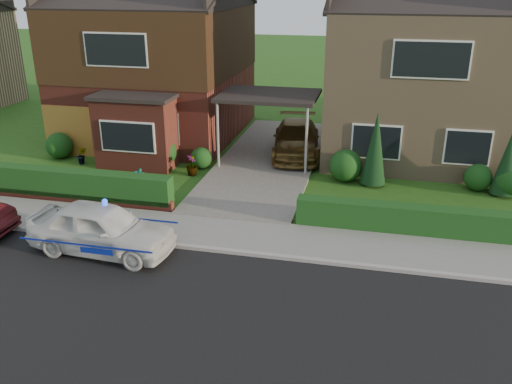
# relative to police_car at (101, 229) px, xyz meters

# --- Properties ---
(ground) EXTENTS (120.00, 120.00, 0.00)m
(ground) POSITION_rel_police_car_xyz_m (2.87, -2.40, -0.69)
(ground) COLOR #244F15
(ground) RESTS_ON ground
(road) EXTENTS (60.00, 6.00, 0.02)m
(road) POSITION_rel_police_car_xyz_m (2.87, -2.40, -0.69)
(road) COLOR black
(road) RESTS_ON ground
(kerb) EXTENTS (60.00, 0.16, 0.12)m
(kerb) POSITION_rel_police_car_xyz_m (2.87, 0.65, -0.63)
(kerb) COLOR #9E9993
(kerb) RESTS_ON ground
(sidewalk) EXTENTS (60.00, 2.00, 0.10)m
(sidewalk) POSITION_rel_police_car_xyz_m (2.87, 1.70, -0.64)
(sidewalk) COLOR slate
(sidewalk) RESTS_ON ground
(driveway) EXTENTS (3.80, 12.00, 0.12)m
(driveway) POSITION_rel_police_car_xyz_m (2.87, 8.60, -0.63)
(driveway) COLOR #666059
(driveway) RESTS_ON ground
(house_left) EXTENTS (7.50, 9.53, 7.25)m
(house_left) POSITION_rel_police_car_xyz_m (-2.92, 11.50, 3.12)
(house_left) COLOR maroon
(house_left) RESTS_ON ground
(house_right) EXTENTS (7.50, 8.06, 7.25)m
(house_right) POSITION_rel_police_car_xyz_m (8.67, 11.59, 2.97)
(house_right) COLOR #9F8361
(house_right) RESTS_ON ground
(carport_link) EXTENTS (3.80, 3.00, 2.77)m
(carport_link) POSITION_rel_police_car_xyz_m (2.87, 8.55, 1.97)
(carport_link) COLOR black
(carport_link) RESTS_ON ground
(garage_door) EXTENTS (2.20, 0.10, 2.10)m
(garage_door) POSITION_rel_police_car_xyz_m (-5.38, 7.56, 0.36)
(garage_door) COLOR #965A20
(garage_door) RESTS_ON ground
(dwarf_wall) EXTENTS (7.70, 0.25, 0.36)m
(dwarf_wall) POSITION_rel_police_car_xyz_m (-2.93, 2.90, -0.51)
(dwarf_wall) COLOR maroon
(dwarf_wall) RESTS_ON ground
(hedge_left) EXTENTS (7.50, 0.55, 0.90)m
(hedge_left) POSITION_rel_police_car_xyz_m (-2.93, 3.05, -0.69)
(hedge_left) COLOR #113815
(hedge_left) RESTS_ON ground
(hedge_right) EXTENTS (7.50, 0.55, 0.80)m
(hedge_right) POSITION_rel_police_car_xyz_m (8.67, 2.95, -0.69)
(hedge_right) COLOR #113815
(hedge_right) RESTS_ON ground
(shrub_left_far) EXTENTS (1.08, 1.08, 1.08)m
(shrub_left_far) POSITION_rel_police_car_xyz_m (-5.63, 7.10, -0.15)
(shrub_left_far) COLOR #113815
(shrub_left_far) RESTS_ON ground
(shrub_left_mid) EXTENTS (1.32, 1.32, 1.32)m
(shrub_left_mid) POSITION_rel_police_car_xyz_m (-1.13, 6.90, -0.03)
(shrub_left_mid) COLOR #113815
(shrub_left_mid) RESTS_ON ground
(shrub_left_near) EXTENTS (0.84, 0.84, 0.84)m
(shrub_left_near) POSITION_rel_police_car_xyz_m (0.47, 7.20, -0.27)
(shrub_left_near) COLOR #113815
(shrub_left_near) RESTS_ON ground
(shrub_right_near) EXTENTS (1.20, 1.20, 1.20)m
(shrub_right_near) POSITION_rel_police_car_xyz_m (6.07, 7.00, -0.09)
(shrub_right_near) COLOR #113815
(shrub_right_near) RESTS_ON ground
(shrub_right_mid) EXTENTS (0.96, 0.96, 0.96)m
(shrub_right_mid) POSITION_rel_police_car_xyz_m (10.67, 7.10, -0.21)
(shrub_right_mid) COLOR #113815
(shrub_right_mid) RESTS_ON ground
(shrub_right_far) EXTENTS (1.08, 1.08, 1.08)m
(shrub_right_far) POSITION_rel_police_car_xyz_m (11.67, 6.80, -0.15)
(shrub_right_far) COLOR #113815
(shrub_right_far) RESTS_ON ground
(conifer_a) EXTENTS (0.90, 0.90, 2.60)m
(conifer_a) POSITION_rel_police_car_xyz_m (7.07, 6.80, 0.61)
(conifer_a) COLOR black
(conifer_a) RESTS_ON ground
(conifer_b) EXTENTS (0.90, 0.90, 2.20)m
(conifer_b) POSITION_rel_police_car_xyz_m (11.47, 6.80, 0.41)
(conifer_b) COLOR black
(conifer_b) RESTS_ON ground
(police_car) EXTENTS (3.71, 4.14, 1.54)m
(police_car) POSITION_rel_police_car_xyz_m (0.00, 0.00, 0.00)
(police_car) COLOR silver
(police_car) RESTS_ON ground
(driveway_car) EXTENTS (2.44, 4.77, 1.32)m
(driveway_car) POSITION_rel_police_car_xyz_m (3.87, 9.42, 0.09)
(driveway_car) COLOR brown
(driveway_car) RESTS_ON driveway
(potted_plant_a) EXTENTS (0.47, 0.33, 0.86)m
(potted_plant_a) POSITION_rel_police_car_xyz_m (-0.80, 4.20, -0.26)
(potted_plant_a) COLOR gray
(potted_plant_a) RESTS_ON ground
(potted_plant_b) EXTENTS (0.46, 0.41, 0.70)m
(potted_plant_b) POSITION_rel_police_car_xyz_m (-4.35, 6.60, -0.34)
(potted_plant_b) COLOR gray
(potted_plant_b) RESTS_ON ground
(potted_plant_c) EXTENTS (0.51, 0.51, 0.77)m
(potted_plant_c) POSITION_rel_police_car_xyz_m (0.37, 6.33, -0.30)
(potted_plant_c) COLOR gray
(potted_plant_c) RESTS_ON ground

